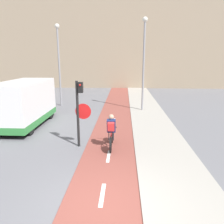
% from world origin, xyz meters
% --- Properties ---
extents(ground_plane, '(120.00, 120.00, 0.00)m').
position_xyz_m(ground_plane, '(0.00, 0.00, 0.00)').
color(ground_plane, slate).
extents(bike_lane, '(2.11, 60.00, 0.02)m').
position_xyz_m(bike_lane, '(0.00, 0.00, 0.01)').
color(bike_lane, brown).
rests_on(bike_lane, ground_plane).
extents(sidewalk_strip, '(2.40, 60.00, 0.05)m').
position_xyz_m(sidewalk_strip, '(2.26, 0.00, 0.03)').
color(sidewalk_strip, '#A8A399').
rests_on(sidewalk_strip, ground_plane).
extents(building_row_background, '(60.00, 5.20, 12.18)m').
position_xyz_m(building_row_background, '(0.00, 26.03, 6.10)').
color(building_row_background, gray).
rests_on(building_row_background, ground_plane).
extents(traffic_light_pole, '(0.67, 0.25, 2.86)m').
position_xyz_m(traffic_light_pole, '(-1.29, 3.99, 1.78)').
color(traffic_light_pole, black).
rests_on(traffic_light_pole, ground_plane).
extents(street_lamp_far, '(0.36, 0.36, 6.31)m').
position_xyz_m(street_lamp_far, '(-4.54, 12.39, 3.90)').
color(street_lamp_far, gray).
rests_on(street_lamp_far, ground_plane).
extents(street_lamp_sidewalk, '(0.36, 0.36, 6.50)m').
position_xyz_m(street_lamp_sidewalk, '(1.94, 11.01, 3.99)').
color(street_lamp_sidewalk, gray).
rests_on(street_lamp_sidewalk, ground_plane).
extents(cyclist_near, '(0.46, 1.73, 1.48)m').
position_xyz_m(cyclist_near, '(0.05, 3.90, 0.71)').
color(cyclist_near, black).
rests_on(cyclist_near, ground_plane).
extents(van, '(2.04, 4.78, 2.52)m').
position_xyz_m(van, '(-5.02, 6.87, 1.24)').
color(van, white).
rests_on(van, ground_plane).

